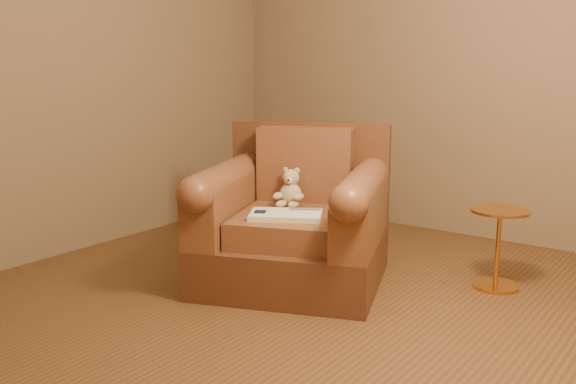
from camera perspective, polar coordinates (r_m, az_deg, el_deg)
The scene contains 5 objects.
floor at distance 3.51m, azimuth 2.10°, elevation -10.60°, with size 4.00×4.00×0.00m, color brown.
armchair at distance 3.89m, azimuth 0.62°, elevation -2.76°, with size 1.32×1.29×0.93m.
teddy_bear at distance 3.94m, azimuth 0.20°, elevation 0.07°, with size 0.18×0.20×0.24m.
guidebook at distance 3.66m, azimuth -0.21°, elevation -2.06°, with size 0.47×0.42×0.03m.
side_table at distance 3.97m, azimuth 18.17°, elevation -4.57°, with size 0.34×0.34×0.48m.
Camera 1 is at (1.80, -2.70, 1.33)m, focal length 40.00 mm.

